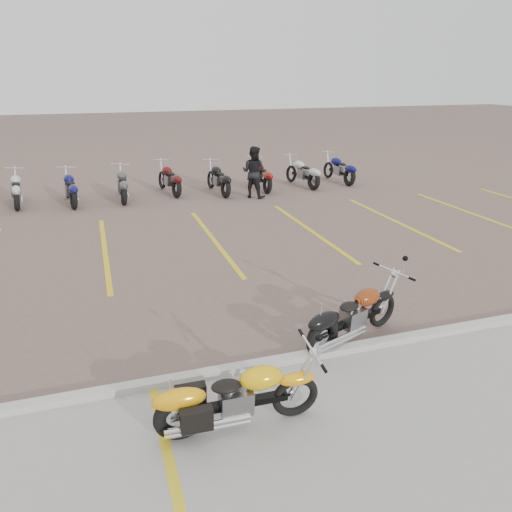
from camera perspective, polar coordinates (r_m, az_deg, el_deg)
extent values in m
plane|color=brown|center=(9.30, 0.95, -5.55)|extent=(100.00, 100.00, 0.00)
cube|color=#9E9B93|center=(5.96, 16.49, -23.47)|extent=(60.00, 5.00, 0.01)
cube|color=#ADAAA3|center=(7.64, 5.94, -11.32)|extent=(60.00, 0.18, 0.12)
torus|color=black|center=(6.41, 4.38, -15.69)|extent=(0.60, 0.12, 0.59)
torus|color=black|center=(6.13, -8.70, -17.75)|extent=(0.63, 0.17, 0.63)
cube|color=black|center=(6.20, -1.99, -16.40)|extent=(1.19, 0.14, 0.09)
cube|color=slate|center=(6.16, -2.42, -16.06)|extent=(0.39, 0.28, 0.31)
ellipsoid|color=#EBB20C|center=(6.06, 0.37, -13.51)|extent=(0.54, 0.31, 0.27)
ellipsoid|color=black|center=(6.00, -3.59, -14.41)|extent=(0.36, 0.25, 0.11)
torus|color=black|center=(8.65, 14.09, -6.14)|extent=(0.59, 0.30, 0.59)
torus|color=black|center=(7.68, 7.51, -9.22)|extent=(0.64, 0.37, 0.63)
cube|color=black|center=(8.12, 11.03, -7.26)|extent=(1.15, 0.52, 0.09)
cube|color=slate|center=(8.06, 10.85, -7.02)|extent=(0.45, 0.39, 0.31)
ellipsoid|color=black|center=(8.16, 12.36, -4.66)|extent=(0.60, 0.46, 0.27)
ellipsoid|color=black|center=(7.88, 10.39, -5.74)|extent=(0.42, 0.35, 0.11)
imported|color=black|center=(17.17, -0.27, 9.56)|extent=(1.07, 1.06, 1.74)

